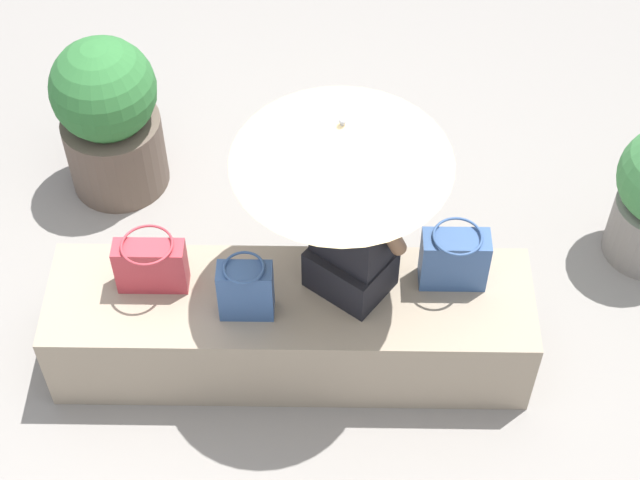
% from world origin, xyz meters
% --- Properties ---
extents(ground_plane, '(14.00, 14.00, 0.00)m').
position_xyz_m(ground_plane, '(0.00, 0.00, 0.00)').
color(ground_plane, gray).
extents(stone_bench, '(2.22, 0.59, 0.48)m').
position_xyz_m(stone_bench, '(0.00, 0.00, 0.24)').
color(stone_bench, gray).
rests_on(stone_bench, ground).
extents(person_seated, '(0.49, 0.44, 0.90)m').
position_xyz_m(person_seated, '(0.27, 0.07, 0.86)').
color(person_seated, black).
rests_on(person_seated, stone_bench).
extents(parasol, '(0.92, 0.92, 0.99)m').
position_xyz_m(parasol, '(0.22, 0.11, 1.33)').
color(parasol, '#B7B7BC').
rests_on(parasol, stone_bench).
extents(handbag_black, '(0.24, 0.18, 0.32)m').
position_xyz_m(handbag_black, '(-0.19, -0.09, 0.63)').
color(handbag_black, '#335184').
rests_on(handbag_black, stone_bench).
extents(tote_bag_canvas, '(0.32, 0.23, 0.29)m').
position_xyz_m(tote_bag_canvas, '(-0.62, 0.06, 0.62)').
color(tote_bag_canvas, '#B2333D').
rests_on(tote_bag_canvas, stone_bench).
extents(shoulder_bag_spare, '(0.30, 0.22, 0.31)m').
position_xyz_m(shoulder_bag_spare, '(0.73, 0.10, 0.63)').
color(shoulder_bag_spare, '#335184').
rests_on(shoulder_bag_spare, stone_bench).
extents(planter_far, '(0.55, 0.55, 0.94)m').
position_xyz_m(planter_far, '(-0.99, 1.17, 0.48)').
color(planter_far, brown).
rests_on(planter_far, ground).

